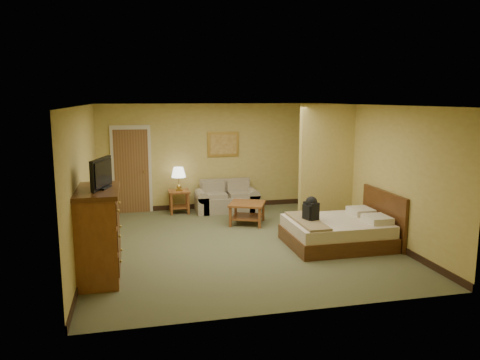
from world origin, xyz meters
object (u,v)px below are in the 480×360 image
object	(u,v)px
coffee_table	(247,209)
dresser	(98,234)
bed	(340,231)
loveseat	(227,201)

from	to	relation	value
coffee_table	dresser	distance (m)	3.92
coffee_table	dresser	bearing A→B (deg)	-139.50
coffee_table	dresser	world-z (taller)	dresser
bed	dresser	bearing A→B (deg)	-171.14
loveseat	dresser	bearing A→B (deg)	-126.10
coffee_table	dresser	xyz separation A→B (m)	(-2.97, -2.53, 0.36)
coffee_table	bed	size ratio (longest dim) A/B	0.51
dresser	loveseat	bearing A→B (deg)	53.90
loveseat	coffee_table	size ratio (longest dim) A/B	1.57
dresser	bed	xyz separation A→B (m)	(4.30, 0.67, -0.43)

